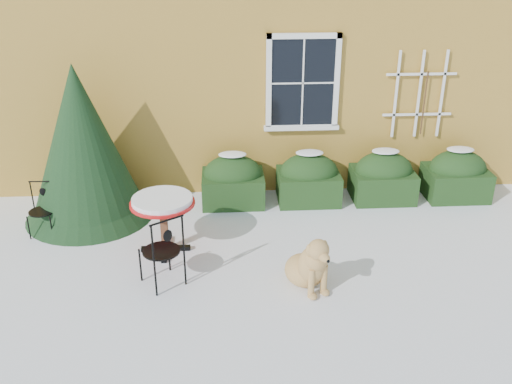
{
  "coord_description": "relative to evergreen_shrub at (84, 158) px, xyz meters",
  "views": [
    {
      "loc": [
        -0.45,
        -6.36,
        4.32
      ],
      "look_at": [
        0.0,
        1.0,
        0.9
      ],
      "focal_mm": 40.0,
      "sensor_mm": 36.0,
      "label": 1
    }
  ],
  "objects": [
    {
      "name": "ground",
      "position": [
        2.66,
        -2.2,
        -1.01
      ],
      "size": [
        80.0,
        80.0,
        0.0
      ],
      "primitive_type": "plane",
      "color": "white",
      "rests_on": "ground"
    },
    {
      "name": "dog",
      "position": [
        3.3,
        -2.3,
        -0.68
      ],
      "size": [
        0.7,
        0.91,
        0.82
      ],
      "rotation": [
        0.0,
        0.0,
        0.41
      ],
      "color": "tan",
      "rests_on": "ground"
    },
    {
      "name": "patio_chair_near",
      "position": [
        1.39,
        -2.1,
        -0.49
      ],
      "size": [
        0.64,
        0.63,
        1.04
      ],
      "rotation": [
        0.0,
        0.0,
        3.72
      ],
      "color": "black",
      "rests_on": "ground"
    },
    {
      "name": "bistro_table",
      "position": [
        1.33,
        -1.22,
        -0.3
      ],
      "size": [
        0.93,
        0.93,
        0.86
      ],
      "rotation": [
        0.0,
        0.0,
        -0.27
      ],
      "color": "black",
      "rests_on": "ground"
    },
    {
      "name": "evergreen_shrub",
      "position": [
        0.0,
        0.0,
        0.0
      ],
      "size": [
        2.08,
        2.08,
        2.52
      ],
      "rotation": [
        0.0,
        0.0,
        0.13
      ],
      "color": "black",
      "rests_on": "ground"
    },
    {
      "name": "patio_chair_far",
      "position": [
        -0.59,
        -0.56,
        -0.6
      ],
      "size": [
        0.39,
        0.39,
        0.82
      ],
      "rotation": [
        0.0,
        0.0,
        -0.03
      ],
      "color": "black",
      "rests_on": "ground"
    },
    {
      "name": "hedge_row",
      "position": [
        4.31,
        0.35,
        -0.61
      ],
      "size": [
        4.95,
        0.8,
        0.91
      ],
      "color": "black",
      "rests_on": "ground"
    }
  ]
}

